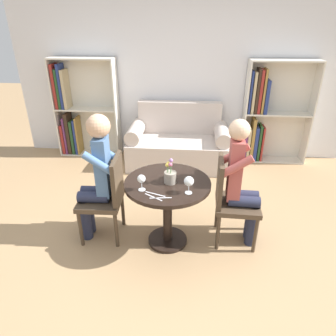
# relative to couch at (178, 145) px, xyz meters

# --- Properties ---
(ground_plane) EXTENTS (16.00, 16.00, 0.00)m
(ground_plane) POSITION_rel_couch_xyz_m (0.00, -1.89, -0.31)
(ground_plane) COLOR tan
(back_wall) EXTENTS (5.20, 0.05, 2.70)m
(back_wall) POSITION_rel_couch_xyz_m (0.00, 0.43, 1.04)
(back_wall) COLOR silver
(back_wall) RESTS_ON ground_plane
(round_table) EXTENTS (0.82, 0.82, 0.70)m
(round_table) POSITION_rel_couch_xyz_m (0.00, -1.89, 0.22)
(round_table) COLOR black
(round_table) RESTS_ON ground_plane
(couch) EXTENTS (1.52, 0.80, 0.92)m
(couch) POSITION_rel_couch_xyz_m (0.00, 0.00, 0.00)
(couch) COLOR beige
(couch) RESTS_ON ground_plane
(bookshelf_left) EXTENTS (1.00, 0.28, 1.55)m
(bookshelf_left) POSITION_rel_couch_xyz_m (-1.64, 0.27, 0.41)
(bookshelf_left) COLOR silver
(bookshelf_left) RESTS_ON ground_plane
(bookshelf_right) EXTENTS (1.00, 0.28, 1.55)m
(bookshelf_right) POSITION_rel_couch_xyz_m (1.33, 0.27, 0.42)
(bookshelf_right) COLOR silver
(bookshelf_right) RESTS_ON ground_plane
(chair_left) EXTENTS (0.44, 0.44, 0.90)m
(chair_left) POSITION_rel_couch_xyz_m (-0.61, -1.84, 0.18)
(chair_left) COLOR #473828
(chair_left) RESTS_ON ground_plane
(chair_right) EXTENTS (0.43, 0.43, 0.90)m
(chair_right) POSITION_rel_couch_xyz_m (0.61, -1.79, 0.18)
(chair_right) COLOR #473828
(chair_right) RESTS_ON ground_plane
(person_left) EXTENTS (0.43, 0.35, 1.32)m
(person_left) POSITION_rel_couch_xyz_m (-0.69, -1.84, 0.41)
(person_left) COLOR #282D47
(person_left) RESTS_ON ground_plane
(person_right) EXTENTS (0.42, 0.35, 1.29)m
(person_right) POSITION_rel_couch_xyz_m (0.70, -1.79, 0.36)
(person_right) COLOR #282D47
(person_right) RESTS_ON ground_plane
(wine_glass_left) EXTENTS (0.07, 0.07, 0.15)m
(wine_glass_left) POSITION_rel_couch_xyz_m (-0.22, -2.05, 0.49)
(wine_glass_left) COLOR white
(wine_glass_left) RESTS_ON round_table
(wine_glass_right) EXTENTS (0.09, 0.09, 0.16)m
(wine_glass_right) POSITION_rel_couch_xyz_m (0.20, -2.07, 0.50)
(wine_glass_right) COLOR white
(wine_glass_right) RESTS_ON round_table
(flower_vase) EXTENTS (0.11, 0.11, 0.25)m
(flower_vase) POSITION_rel_couch_xyz_m (0.02, -1.90, 0.46)
(flower_vase) COLOR #9E9384
(flower_vase) RESTS_ON round_table
(knife_left_setting) EXTENTS (0.17, 0.11, 0.00)m
(knife_left_setting) POSITION_rel_couch_xyz_m (-0.10, -2.17, 0.39)
(knife_left_setting) COLOR silver
(knife_left_setting) RESTS_ON round_table
(fork_left_setting) EXTENTS (0.19, 0.04, 0.00)m
(fork_left_setting) POSITION_rel_couch_xyz_m (-0.03, -2.18, 0.39)
(fork_left_setting) COLOR silver
(fork_left_setting) RESTS_ON round_table
(knife_right_setting) EXTENTS (0.18, 0.08, 0.00)m
(knife_right_setting) POSITION_rel_couch_xyz_m (-0.09, -2.12, 0.39)
(knife_right_setting) COLOR silver
(knife_right_setting) RESTS_ON round_table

